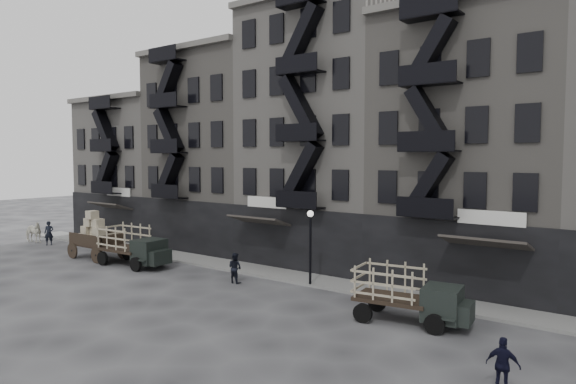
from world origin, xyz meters
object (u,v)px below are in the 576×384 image
Objects in this scene: stake_truck_east at (408,291)px; pedestrian_mid at (235,268)px; pedestrian_west at (49,233)px; stake_truck_west at (133,243)px; policeman at (503,365)px; wagon at (96,231)px; horse at (32,232)px.

stake_truck_east is 2.94× the size of pedestrian_mid.
pedestrian_west is (-31.68, 0.78, -0.44)m from stake_truck_east.
stake_truck_east is at bearing -51.30° from pedestrian_west.
policeman is (24.49, -4.43, -0.66)m from stake_truck_west.
wagon is 2.31× the size of pedestrian_mid.
wagon is at bearing -102.82° from horse.
pedestrian_west is 37.13m from policeman.
stake_truck_west reaches higher than horse.
wagon is 29.11m from policeman.
stake_truck_west is 3.14× the size of policeman.
pedestrian_mid is (-10.89, 0.68, -0.55)m from stake_truck_east.
policeman is at bearing -48.96° from stake_truck_east.
horse is at bearing 174.81° from stake_truck_west.
policeman is at bearing -13.22° from stake_truck_west.
policeman is (15.97, -5.12, -0.01)m from pedestrian_mid.
wagon is 2.06× the size of pedestrian_west.
stake_truck_east reaches higher than pedestrian_west.
policeman is at bearing -57.97° from pedestrian_west.
horse is 10.34m from wagon.
stake_truck_east is at bearing -100.59° from horse.
stake_truck_west is at bearing -53.59° from pedestrian_west.
wagon is 8.10m from pedestrian_west.
horse is at bearing 171.28° from stake_truck_east.
wagon reaches higher than stake_truck_east.
pedestrian_mid is (12.79, 0.70, -1.07)m from wagon.
pedestrian_mid is (20.79, -0.10, -0.11)m from pedestrian_west.
wagon reaches higher than horse.
pedestrian_west is 20.79m from pedestrian_mid.
pedestrian_mid is at bearing -22.61° from policeman.
pedestrian_west is 1.12× the size of pedestrian_mid.
stake_truck_east is 6.77m from policeman.
wagon reaches higher than stake_truck_west.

